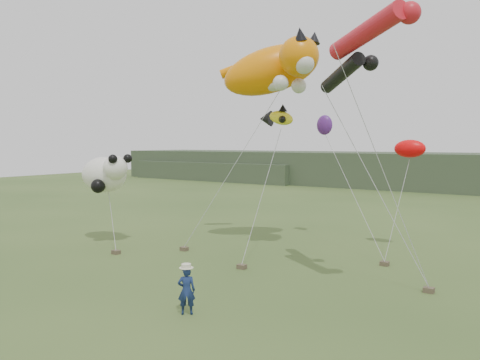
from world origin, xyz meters
name	(u,v)px	position (x,y,z in m)	size (l,w,h in m)	color
ground	(197,303)	(0.00, 0.00, 0.00)	(120.00, 120.00, 0.00)	#385123
headland	(424,171)	(-3.11, 44.69, 1.92)	(90.00, 13.00, 4.00)	#2D3D28
festival_attendant	(187,291)	(0.32, -0.91, 0.72)	(0.53, 0.35, 1.45)	navy
sandbag_anchors	(260,263)	(-0.86, 5.21, 0.09)	(13.63, 5.18, 0.18)	brown
cat_kite	(277,68)	(-1.88, 8.37, 8.70)	(6.38, 4.80, 3.47)	orange
fish_kite	(275,118)	(-2.20, 8.81, 6.37)	(2.12, 1.38, 1.12)	yellow
tube_kites	(363,46)	(3.80, 4.18, 8.38)	(4.42, 3.77, 2.23)	black
panda_kite	(106,174)	(-9.81, 4.64, 3.55)	(3.20, 2.07, 1.99)	white
misc_kites	(380,140)	(2.09, 11.61, 5.27)	(5.64, 0.98, 2.17)	#F40609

